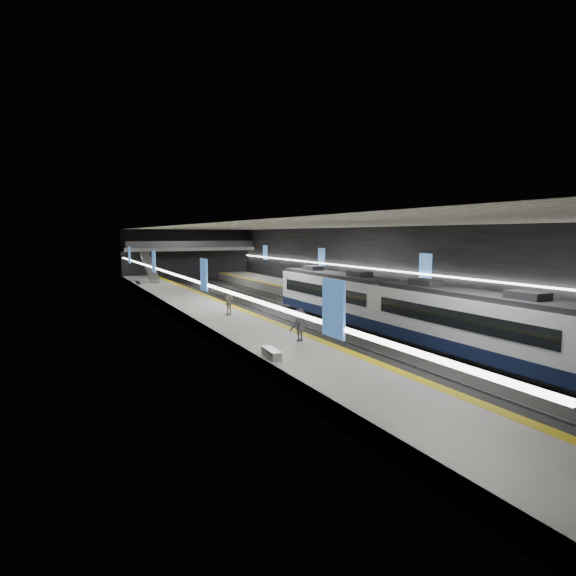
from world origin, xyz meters
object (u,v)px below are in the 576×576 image
passenger_left_a (228,302)px  bench_right_far (289,279)px  train (389,304)px  passenger_right_b (488,314)px  bench_left_near (271,354)px  escalator (150,267)px  bench_left_far (140,283)px  passenger_right_a (475,313)px  passenger_left_b (299,325)px

passenger_left_a → bench_right_far: bearing=119.2°
bench_right_far → train: bearing=-81.8°
bench_right_far → passenger_right_b: passenger_right_b is taller
bench_left_near → passenger_right_b: passenger_right_b is taller
escalator → passenger_left_a: escalator is taller
bench_left_far → passenger_right_b: (16.10, -39.75, 0.78)m
passenger_right_a → passenger_right_b: size_ratio=0.80×
passenger_left_a → bench_left_far: bearing=160.3°
passenger_right_a → passenger_left_b: size_ratio=0.81×
bench_left_near → bench_right_far: bearing=67.5°
passenger_right_b → passenger_left_a: (-13.74, 12.74, 0.01)m
train → escalator: size_ratio=3.76×
train → bench_right_far: bearing=77.0°
bench_left_far → passenger_left_a: (2.36, -27.01, 0.78)m
train → bench_left_near: (-12.00, -5.89, -0.97)m
passenger_right_a → passenger_left_a: 18.15m
passenger_left_b → train: bearing=-169.5°
train → passenger_right_b: train is taller
escalator → passenger_left_b: escalator is taller
bench_left_far → passenger_right_b: 42.90m
train → bench_right_far: (7.00, 30.32, -1.00)m
bench_left_far → bench_left_near: bearing=-99.8°
train → passenger_left_a: (-9.64, 7.47, -0.21)m
passenger_right_b → passenger_left_b: 13.24m
train → bench_right_far: train is taller
escalator → bench_left_far: (-2.00, -4.00, -1.69)m
escalator → passenger_right_a: 44.65m
passenger_right_a → bench_left_far: bearing=22.3°
escalator → passenger_right_a: (14.70, -42.14, -1.11)m
bench_right_far → bench_left_near: bearing=-96.4°
train → passenger_left_b: 9.52m
bench_left_far → bench_right_far: bearing=-22.2°
bench_right_far → passenger_right_a: passenger_right_a is taller
train → bench_right_far: 31.13m
train → bench_left_far: train is taller
passenger_right_b → train: bearing=77.6°
escalator → bench_right_far: (17.00, -8.16, -1.70)m
train → bench_right_far: size_ratio=18.42×
escalator → passenger_right_b: (14.10, -43.76, -0.92)m
passenger_right_b → escalator: bearing=57.6°
bench_left_far → passenger_right_b: size_ratio=0.87×
bench_right_far → passenger_left_a: bearing=-104.8°
escalator → passenger_right_b: 45.98m
bench_left_far → passenger_right_b: bearing=-77.8°
passenger_right_a → passenger_right_b: (-0.60, -1.61, 0.20)m
passenger_right_b → passenger_left_b: passenger_right_b is taller
escalator → bench_left_far: size_ratio=4.70×
bench_right_far → passenger_left_a: size_ratio=0.82×
train → bench_left_far: size_ratio=17.63×
escalator → passenger_left_b: bearing=-88.6°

